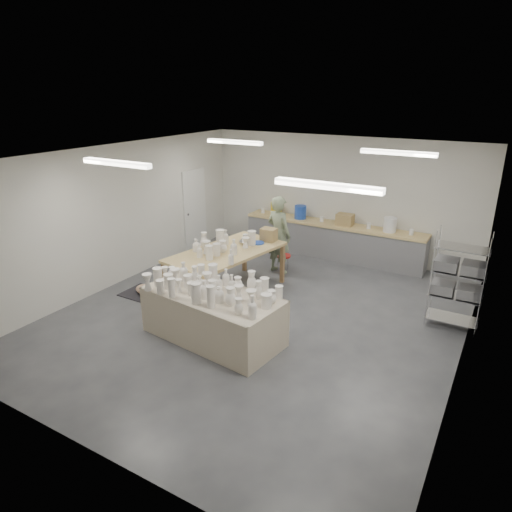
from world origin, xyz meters
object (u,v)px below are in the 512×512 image
Objects in this scene: drying_table at (213,313)px; red_stool at (283,256)px; potter at (279,235)px; work_table at (229,249)px.

drying_table is 3.56m from red_stool.
work_table is at bearing 91.26° from potter.
potter is at bearing 104.48° from drying_table.
potter is at bearing -90.00° from red_stool.
red_stool is (-0.00, 0.27, -0.62)m from potter.
work_table is at bearing 121.86° from drying_table.
work_table reaches higher than drying_table.
potter is 4.28× the size of red_stool.
drying_table is 5.88× the size of red_stool.
red_stool is at bearing 87.77° from work_table.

